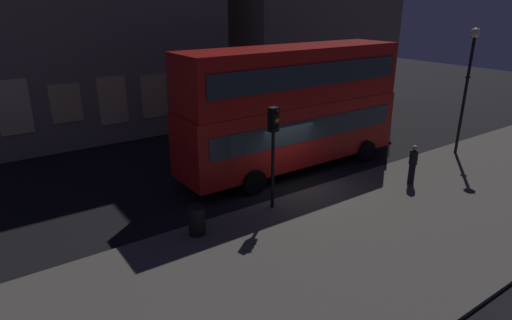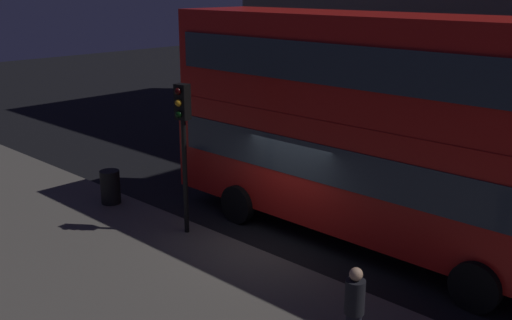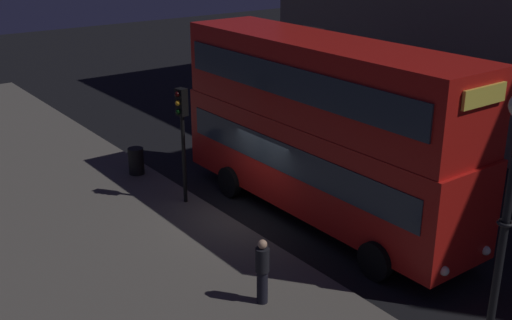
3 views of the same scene
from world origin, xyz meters
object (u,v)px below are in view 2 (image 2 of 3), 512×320
object	(u,v)px
traffic_light_near_kerb	(183,127)
litter_bin	(110,187)
pedestrian	(354,312)
double_decker_bus	(363,120)

from	to	relation	value
traffic_light_near_kerb	litter_bin	size ratio (longest dim) A/B	3.92
traffic_light_near_kerb	pedestrian	size ratio (longest dim) A/B	2.27
traffic_light_near_kerb	double_decker_bus	bearing A→B (deg)	30.78
traffic_light_near_kerb	litter_bin	world-z (taller)	traffic_light_near_kerb
pedestrian	litter_bin	bearing A→B (deg)	80.02
traffic_light_near_kerb	litter_bin	distance (m)	3.86
double_decker_bus	pedestrian	distance (m)	5.60
double_decker_bus	traffic_light_near_kerb	world-z (taller)	double_decker_bus
litter_bin	pedestrian	bearing A→B (deg)	-8.46
pedestrian	litter_bin	distance (m)	9.31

